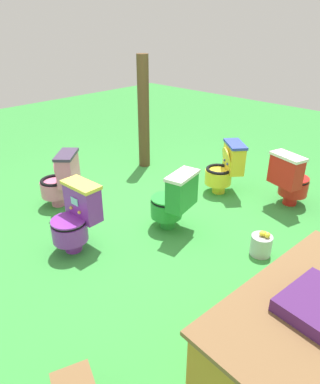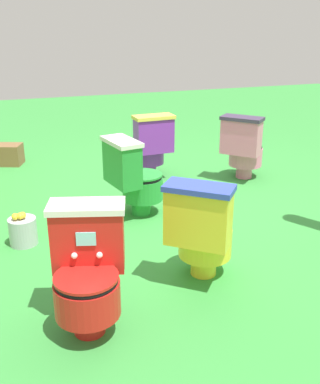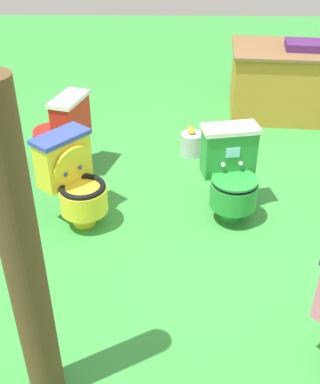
# 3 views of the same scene
# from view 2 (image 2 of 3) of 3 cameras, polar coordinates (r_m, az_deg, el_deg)

# --- Properties ---
(ground) EXTENTS (14.00, 14.00, 0.00)m
(ground) POSITION_cam_2_polar(r_m,az_deg,el_deg) (4.40, 1.34, -1.96)
(ground) COLOR green
(toilet_purple) EXTENTS (0.51, 0.44, 0.73)m
(toilet_purple) POSITION_cam_2_polar(r_m,az_deg,el_deg) (5.16, -1.21, 5.80)
(toilet_purple) COLOR purple
(toilet_purple) RESTS_ON ground
(toilet_yellow) EXTENTS (0.64, 0.62, 0.73)m
(toilet_yellow) POSITION_cam_2_polar(r_m,az_deg,el_deg) (3.10, 5.23, -4.68)
(toilet_yellow) COLOR yellow
(toilet_yellow) RESTS_ON ground
(toilet_green) EXTENTS (0.49, 0.56, 0.73)m
(toilet_green) POSITION_cam_2_polar(r_m,az_deg,el_deg) (4.12, -3.29, 1.89)
(toilet_green) COLOR green
(toilet_green) RESTS_ON ground
(toilet_pink) EXTENTS (0.63, 0.63, 0.73)m
(toilet_pink) POSITION_cam_2_polar(r_m,az_deg,el_deg) (5.16, 10.31, 5.53)
(toilet_pink) COLOR pink
(toilet_pink) RESTS_ON ground
(toilet_red) EXTENTS (0.59, 0.53, 0.73)m
(toilet_red) POSITION_cam_2_polar(r_m,az_deg,el_deg) (2.67, -8.94, -9.41)
(toilet_red) COLOR red
(toilet_red) RESTS_ON ground
(small_crate) EXTENTS (0.37, 0.45, 0.25)m
(small_crate) POSITION_cam_2_polar(r_m,az_deg,el_deg) (5.99, -18.57, 4.42)
(small_crate) COLOR brown
(small_crate) RESTS_ON ground
(lemon_bucket) EXTENTS (0.22, 0.22, 0.28)m
(lemon_bucket) POSITION_cam_2_polar(r_m,az_deg,el_deg) (3.83, -16.62, -4.60)
(lemon_bucket) COLOR #B7B7BF
(lemon_bucket) RESTS_ON ground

